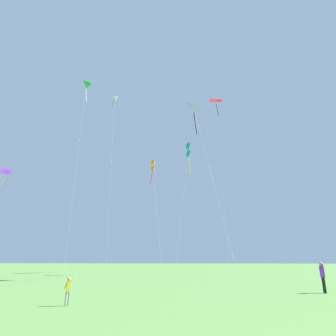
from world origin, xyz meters
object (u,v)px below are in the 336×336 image
(kite_white_distant, at_px, (115,98))
(kite_green_small, at_px, (86,83))
(kite_teal_box, at_px, (188,151))
(kite_orange_box, at_px, (153,166))
(kite_red_high, at_px, (217,106))
(person_child_small, at_px, (68,289))
(kite_yellow_diamond, at_px, (195,115))
(person_in_blue_jacket, at_px, (322,274))
(kite_purple_streamer, at_px, (0,177))

(kite_white_distant, distance_m, kite_green_small, 5.47)
(kite_teal_box, relative_size, kite_orange_box, 0.97)
(kite_green_small, bearing_deg, kite_white_distant, 57.70)
(kite_red_high, distance_m, person_child_small, 45.03)
(kite_white_distant, bearing_deg, kite_red_high, 21.76)
(kite_teal_box, bearing_deg, person_child_small, -97.68)
(kite_yellow_diamond, distance_m, kite_orange_box, 19.55)
(kite_white_distant, xyz_separation_m, person_child_small, (8.13, -27.94, -26.29))
(kite_white_distant, bearing_deg, person_child_small, -73.77)
(kite_white_distant, distance_m, person_child_small, 39.22)
(person_child_small, distance_m, person_in_blue_jacket, 13.55)
(kite_yellow_diamond, bearing_deg, kite_teal_box, 97.59)
(kite_teal_box, height_order, person_in_blue_jacket, kite_teal_box)
(kite_orange_box, height_order, kite_green_small, kite_green_small)
(kite_teal_box, relative_size, person_child_small, 16.95)
(kite_yellow_diamond, bearing_deg, kite_red_high, 77.93)
(kite_red_high, distance_m, kite_orange_box, 15.75)
(kite_yellow_diamond, relative_size, kite_white_distant, 0.70)
(kite_teal_box, xyz_separation_m, kite_white_distant, (-11.81, 0.70, 10.05))
(kite_teal_box, height_order, kite_yellow_diamond, kite_yellow_diamond)
(kite_teal_box, relative_size, kite_green_small, 0.65)
(kite_purple_streamer, relative_size, kite_white_distant, 0.37)
(kite_yellow_diamond, height_order, kite_orange_box, kite_yellow_diamond)
(kite_green_small, xyz_separation_m, person_in_blue_jacket, (23.08, -17.06, -25.86))
(kite_orange_box, xyz_separation_m, kite_green_small, (-8.05, -12.26, 9.36))
(kite_purple_streamer, distance_m, person_child_small, 19.19)
(kite_yellow_diamond, distance_m, person_child_small, 25.02)
(kite_teal_box, xyz_separation_m, kite_green_small, (-14.73, -3.93, 9.98))
(kite_red_high, height_order, kite_white_distant, kite_red_high)
(person_in_blue_jacket, bearing_deg, kite_purple_streamer, 168.11)
(kite_teal_box, distance_m, person_in_blue_jacket, 27.62)
(kite_teal_box, xyz_separation_m, kite_orange_box, (-6.68, 8.33, 0.62))
(kite_red_high, bearing_deg, person_child_small, -103.89)
(person_child_small, xyz_separation_m, person_in_blue_jacket, (12.02, 6.25, 0.35))
(kite_red_high, xyz_separation_m, kite_green_small, (-19.61, -11.29, -1.29))
(kite_purple_streamer, xyz_separation_m, kite_green_small, (1.82, 11.82, 17.85))
(kite_red_high, bearing_deg, kite_white_distant, -158.24)
(kite_teal_box, distance_m, kite_purple_streamer, 24.16)
(kite_teal_box, distance_m, kite_green_small, 18.22)
(kite_purple_streamer, distance_m, kite_green_small, 21.48)
(kite_yellow_diamond, xyz_separation_m, person_child_small, (-4.94, -17.72, -16.96))
(kite_red_high, bearing_deg, person_in_blue_jacket, -83.03)
(kite_teal_box, bearing_deg, kite_green_small, -165.06)
(person_in_blue_jacket, bearing_deg, kite_green_small, 143.52)
(kite_teal_box, height_order, kite_green_small, kite_green_small)
(kite_yellow_diamond, distance_m, kite_white_distant, 19.04)
(kite_yellow_diamond, relative_size, kite_orange_box, 1.04)
(kite_orange_box, xyz_separation_m, person_in_blue_jacket, (15.03, -29.32, -16.51))
(kite_yellow_diamond, bearing_deg, person_in_blue_jacket, -58.31)
(kite_yellow_diamond, xyz_separation_m, kite_purple_streamer, (-17.82, -6.22, -8.59))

